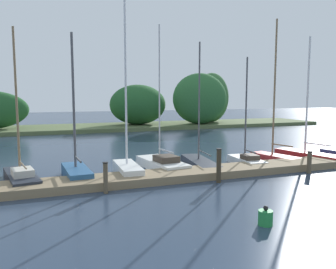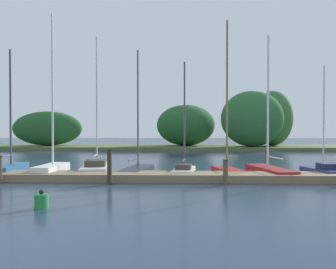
# 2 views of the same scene
# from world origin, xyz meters

# --- Properties ---
(dock_pier) EXTENTS (27.23, 1.80, 0.35)m
(dock_pier) POSITION_xyz_m (0.00, 11.70, 0.17)
(dock_pier) COLOR #847051
(dock_pier) RESTS_ON ground
(far_shore) EXTENTS (58.35, 8.00, 6.64)m
(far_shore) POSITION_xyz_m (2.15, 35.88, 2.37)
(far_shore) COLOR #56663D
(far_shore) RESTS_ON ground
(sailboat_4) EXTENTS (1.15, 3.32, 6.54)m
(sailboat_4) POSITION_xyz_m (-3.25, 13.28, 0.41)
(sailboat_4) COLOR #285684
(sailboat_4) RESTS_ON ground
(sailboat_5) EXTENTS (1.06, 3.17, 8.28)m
(sailboat_5) POSITION_xyz_m (-0.94, 12.99, 0.46)
(sailboat_5) COLOR white
(sailboat_5) RESTS_ON ground
(sailboat_6) EXTENTS (1.81, 4.10, 7.34)m
(sailboat_6) POSITION_xyz_m (1.11, 13.98, 0.33)
(sailboat_6) COLOR white
(sailboat_6) RESTS_ON ground
(sailboat_7) EXTENTS (1.61, 4.33, 6.59)m
(sailboat_7) POSITION_xyz_m (3.31, 13.99, 0.27)
(sailboat_7) COLOR #232833
(sailboat_7) RESTS_ON ground
(sailboat_8) EXTENTS (1.27, 3.07, 5.83)m
(sailboat_8) POSITION_xyz_m (5.79, 13.27, 0.32)
(sailboat_8) COLOR white
(sailboat_8) RESTS_ON ground
(sailboat_9) EXTENTS (1.60, 3.25, 8.09)m
(sailboat_9) POSITION_xyz_m (8.06, 13.83, 0.47)
(sailboat_9) COLOR maroon
(sailboat_9) RESTS_ON ground
(sailboat_10) EXTENTS (1.85, 4.45, 7.18)m
(sailboat_10) POSITION_xyz_m (10.10, 13.38, 0.36)
(sailboat_10) COLOR maroon
(sailboat_10) RESTS_ON ground
(sailboat_11) EXTENTS (1.83, 3.00, 5.59)m
(sailboat_11) POSITION_xyz_m (12.81, 13.09, 0.31)
(sailboat_11) COLOR navy
(sailboat_11) RESTS_ON ground
(mooring_piling_2) EXTENTS (0.21, 0.21, 1.23)m
(mooring_piling_2) POSITION_xyz_m (-2.41, 10.53, 0.62)
(mooring_piling_2) COLOR brown
(mooring_piling_2) RESTS_ON ground
(mooring_piling_3) EXTENTS (0.24, 0.24, 1.51)m
(mooring_piling_3) POSITION_xyz_m (2.51, 10.41, 0.76)
(mooring_piling_3) COLOR #3D3323
(mooring_piling_3) RESTS_ON ground
(mooring_piling_4) EXTENTS (0.25, 0.25, 1.09)m
(mooring_piling_4) POSITION_xyz_m (7.56, 10.46, 0.55)
(mooring_piling_4) COLOR brown
(mooring_piling_4) RESTS_ON ground
(channel_buoy_0) EXTENTS (0.43, 0.43, 0.59)m
(channel_buoy_0) POSITION_xyz_m (1.37, 5.57, 0.23)
(channel_buoy_0) COLOR #23843D
(channel_buoy_0) RESTS_ON ground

